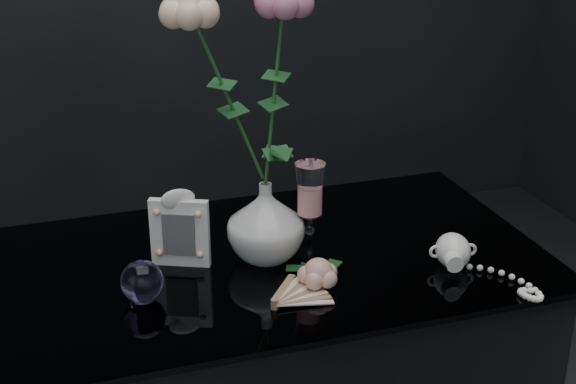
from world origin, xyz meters
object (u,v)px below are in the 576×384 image
object	(u,v)px
vase	(266,222)
loose_rose	(318,273)
wine_glass	(310,211)
pearl_jar	(453,249)
paperweight	(142,281)
picture_frame	(180,227)

from	to	relation	value
vase	loose_rose	world-z (taller)	vase
wine_glass	pearl_jar	size ratio (longest dim) A/B	0.81
loose_rose	wine_glass	bearing A→B (deg)	63.72
wine_glass	pearl_jar	bearing A→B (deg)	-26.39
wine_glass	loose_rose	distance (m)	0.13
vase	paperweight	size ratio (longest dim) A/B	2.08
paperweight	loose_rose	bearing A→B (deg)	-9.46
picture_frame	pearl_jar	world-z (taller)	picture_frame
paperweight	loose_rose	xyz separation A→B (m)	(0.30, -0.05, -0.01)
picture_frame	paperweight	size ratio (longest dim) A/B	2.09
vase	wine_glass	bearing A→B (deg)	-10.85
loose_rose	pearl_jar	distance (m)	0.26
wine_glass	paperweight	distance (m)	0.33
wine_glass	loose_rose	world-z (taller)	wine_glass
vase	paperweight	world-z (taller)	vase
wine_glass	paperweight	world-z (taller)	wine_glass
wine_glass	pearl_jar	world-z (taller)	wine_glass
vase	loose_rose	xyz separation A→B (m)	(0.06, -0.13, -0.05)
picture_frame	paperweight	bearing A→B (deg)	-105.09
paperweight	vase	bearing A→B (deg)	18.47
vase	picture_frame	xyz separation A→B (m)	(-0.16, 0.02, 0.00)
vase	loose_rose	size ratio (longest dim) A/B	0.95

